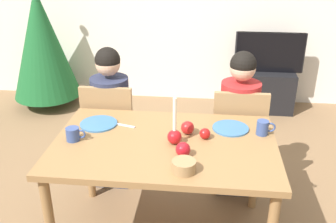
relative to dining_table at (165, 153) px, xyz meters
name	(u,v)px	position (x,y,z in m)	size (l,w,h in m)	color
dining_table	(165,153)	(0.00, 0.00, 0.00)	(1.40, 0.90, 0.75)	olive
chair_left	(111,128)	(-0.51, 0.61, -0.15)	(0.40, 0.40, 0.90)	#99754C
chair_right	(238,134)	(0.51, 0.61, -0.15)	(0.40, 0.40, 0.90)	#99754C
person_left_child	(112,120)	(-0.51, 0.64, -0.10)	(0.30, 0.30, 1.17)	#33384C
person_right_child	(238,126)	(0.51, 0.64, -0.10)	(0.30, 0.30, 1.17)	#33384C
tv_stand	(265,90)	(0.95, 2.30, -0.43)	(0.64, 0.40, 0.48)	black
tv	(270,52)	(0.95, 2.30, 0.04)	(0.79, 0.05, 0.46)	black
christmas_tree	(42,44)	(-1.70, 2.14, 0.11)	(0.79, 0.79, 1.50)	brown
candle_centerpiece	(174,134)	(0.06, -0.01, 0.15)	(0.09, 0.09, 0.31)	red
plate_left	(99,124)	(-0.48, 0.20, 0.09)	(0.25, 0.25, 0.01)	teal
plate_right	(231,128)	(0.42, 0.23, 0.09)	(0.24, 0.24, 0.01)	teal
mug_left	(73,134)	(-0.57, -0.04, 0.13)	(0.13, 0.08, 0.09)	#33477F
mug_right	(263,128)	(0.62, 0.17, 0.13)	(0.12, 0.08, 0.10)	#33477F
fork_left	(123,125)	(-0.31, 0.20, 0.09)	(0.18, 0.01, 0.01)	silver
bowl_walnuts	(184,166)	(0.14, -0.32, 0.12)	(0.13, 0.13, 0.07)	#99754C
apple_near_candle	(205,134)	(0.25, 0.07, 0.12)	(0.07, 0.07, 0.07)	#AD1515
apple_by_left_plate	(183,149)	(0.13, -0.15, 0.13)	(0.09, 0.09, 0.09)	#AB131C
apple_by_right_mug	(188,128)	(0.14, 0.13, 0.13)	(0.09, 0.09, 0.09)	#AD1A1A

